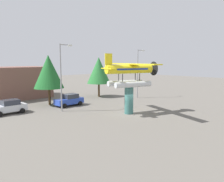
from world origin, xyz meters
The scene contains 10 objects.
ground_plane centered at (0.00, 0.00, 0.00)m, with size 140.00×140.00×0.00m, color #605B54.
display_pedestal centered at (0.00, 0.00, 1.72)m, with size 1.10×1.10×3.44m, color #386B66.
floatplane_monument centered at (0.12, -0.04, 5.11)m, with size 7.20×10.20×4.00m.
car_near_silver centered at (-10.70, 10.55, 0.88)m, with size 4.20×2.02×1.76m.
car_mid_blue centered at (-2.49, 9.40, 0.88)m, with size 4.20×2.02×1.76m.
streetlight_primary centered at (-5.09, 7.06, 5.02)m, with size 1.84×0.28×8.74m.
streetlight_secondary centered at (10.48, 6.94, 4.92)m, with size 1.84×0.28×8.54m.
storefront_building centered at (-5.68, 22.00, 2.76)m, with size 11.58×7.34×5.53m, color brown.
tree_east centered at (-4.16, 12.17, 4.99)m, with size 4.42×4.42×7.46m.
tree_center_back centered at (6.27, 12.76, 4.85)m, with size 4.30×4.30×7.25m.
Camera 1 is at (-20.80, -17.94, 6.60)m, focal length 35.74 mm.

